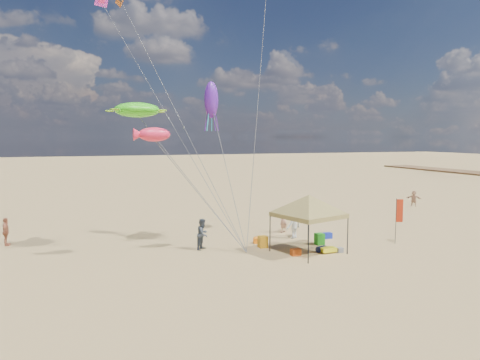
# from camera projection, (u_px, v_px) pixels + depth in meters

# --- Properties ---
(ground) EXTENTS (280.00, 280.00, 0.00)m
(ground) POSITION_uv_depth(u_px,v_px,m) (258.00, 255.00, 25.15)
(ground) COLOR tan
(ground) RESTS_ON ground
(canopy_tent) EXTENTS (6.07, 6.07, 3.91)m
(canopy_tent) POSITION_uv_depth(u_px,v_px,m) (309.00, 197.00, 25.28)
(canopy_tent) COLOR black
(canopy_tent) RESTS_ON ground
(feather_flag) EXTENTS (0.42, 0.17, 2.88)m
(feather_flag) POSITION_uv_depth(u_px,v_px,m) (399.00, 213.00, 27.54)
(feather_flag) COLOR black
(feather_flag) RESTS_ON ground
(cooler_red) EXTENTS (0.54, 0.38, 0.38)m
(cooler_red) POSITION_uv_depth(u_px,v_px,m) (296.00, 252.00, 24.95)
(cooler_red) COLOR #B5430E
(cooler_red) RESTS_ON ground
(cooler_blue) EXTENTS (0.54, 0.38, 0.38)m
(cooler_blue) POSITION_uv_depth(u_px,v_px,m) (328.00, 236.00, 29.17)
(cooler_blue) COLOR #1425A3
(cooler_blue) RESTS_ON ground
(bag_navy) EXTENTS (0.69, 0.54, 0.36)m
(bag_navy) POSITION_uv_depth(u_px,v_px,m) (321.00, 249.00, 25.70)
(bag_navy) COLOR #0B1234
(bag_navy) RESTS_ON ground
(bag_orange) EXTENTS (0.54, 0.69, 0.36)m
(bag_orange) POSITION_uv_depth(u_px,v_px,m) (256.00, 240.00, 27.88)
(bag_orange) COLOR orange
(bag_orange) RESTS_ON ground
(chair_green) EXTENTS (0.50, 0.50, 0.70)m
(chair_green) POSITION_uv_depth(u_px,v_px,m) (319.00, 239.00, 27.50)
(chair_green) COLOR #1E961B
(chair_green) RESTS_ON ground
(chair_yellow) EXTENTS (0.50, 0.50, 0.70)m
(chair_yellow) POSITION_uv_depth(u_px,v_px,m) (263.00, 242.00, 26.77)
(chair_yellow) COLOR orange
(chair_yellow) RESTS_ON ground
(crate_grey) EXTENTS (0.34, 0.30, 0.28)m
(crate_grey) POSITION_uv_depth(u_px,v_px,m) (340.00, 250.00, 25.63)
(crate_grey) COLOR slate
(crate_grey) RESTS_ON ground
(beach_cart) EXTENTS (0.90, 0.50, 0.24)m
(beach_cart) POSITION_uv_depth(u_px,v_px,m) (328.00, 249.00, 25.51)
(beach_cart) COLOR yellow
(beach_cart) RESTS_ON ground
(person_near_a) EXTENTS (0.84, 0.77, 1.93)m
(person_near_a) POSITION_uv_depth(u_px,v_px,m) (283.00, 219.00, 30.92)
(person_near_a) COLOR tan
(person_near_a) RESTS_ON ground
(person_near_b) EXTENTS (1.12, 1.14, 1.85)m
(person_near_b) POSITION_uv_depth(u_px,v_px,m) (203.00, 234.00, 26.24)
(person_near_b) COLOR #37404B
(person_near_b) RESTS_ON ground
(person_near_c) EXTENTS (1.42, 1.13, 1.92)m
(person_near_c) POSITION_uv_depth(u_px,v_px,m) (293.00, 224.00, 29.14)
(person_near_c) COLOR beige
(person_near_c) RESTS_ON ground
(person_far_a) EXTENTS (0.45, 1.03, 1.74)m
(person_far_a) POSITION_uv_depth(u_px,v_px,m) (6.00, 232.00, 27.14)
(person_far_a) COLOR #AA5F41
(person_far_a) RESTS_ON ground
(person_far_c) EXTENTS (1.32, 1.33, 1.53)m
(person_far_c) POSITION_uv_depth(u_px,v_px,m) (414.00, 198.00, 42.65)
(person_far_c) COLOR tan
(person_far_c) RESTS_ON ground
(turtle_kite) EXTENTS (2.63, 2.13, 0.86)m
(turtle_kite) POSITION_uv_depth(u_px,v_px,m) (137.00, 110.00, 25.27)
(turtle_kite) COLOR #3BDE19
(turtle_kite) RESTS_ON ground
(fish_kite) EXTENTS (1.83, 1.15, 0.76)m
(fish_kite) POSITION_uv_depth(u_px,v_px,m) (154.00, 134.00, 23.47)
(fish_kite) COLOR #FF284E
(fish_kite) RESTS_ON ground
(squid_kite) EXTENTS (0.92, 0.92, 2.33)m
(squid_kite) POSITION_uv_depth(u_px,v_px,m) (211.00, 100.00, 28.20)
(squid_kite) COLOR #5C1DA7
(squid_kite) RESTS_ON ground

